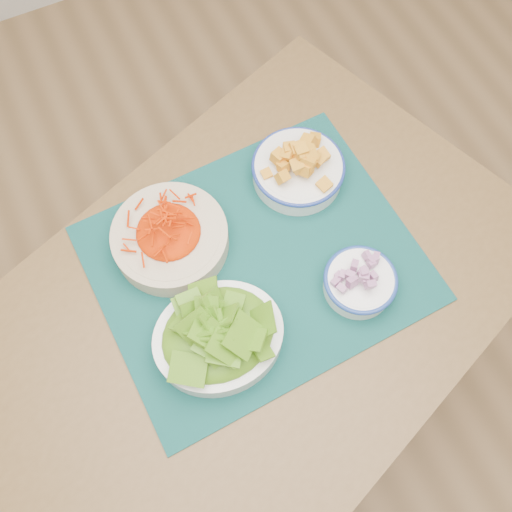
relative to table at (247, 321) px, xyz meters
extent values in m
plane|color=#A57D4F|center=(0.17, -0.23, -0.64)|extent=(4.00, 4.00, 0.00)
cube|color=brown|center=(0.00, 0.00, 0.09)|extent=(1.28, 1.07, 0.04)
cylinder|color=brown|center=(0.56, -0.12, -0.28)|extent=(0.06, 0.06, 0.71)
cylinder|color=brown|center=(-0.56, 0.12, -0.28)|extent=(0.06, 0.06, 0.71)
cylinder|color=brown|center=(0.35, 0.46, -0.28)|extent=(0.06, 0.06, 0.71)
cube|color=#072E2D|center=(0.05, 0.06, 0.11)|extent=(0.60, 0.50, 0.00)
cylinder|color=beige|center=(-0.08, 0.17, 0.14)|extent=(0.22, 0.22, 0.05)
ellipsoid|color=#E93500|center=(-0.08, 0.17, 0.18)|extent=(0.19, 0.19, 0.03)
cylinder|color=white|center=(0.21, 0.20, 0.14)|extent=(0.20, 0.20, 0.04)
torus|color=navy|center=(0.21, 0.20, 0.16)|extent=(0.18, 0.18, 0.01)
ellipsoid|color=orange|center=(0.21, 0.20, 0.18)|extent=(0.16, 0.16, 0.05)
ellipsoid|color=#346F0B|center=(-0.07, -0.05, 0.19)|extent=(0.20, 0.17, 0.05)
cylinder|color=white|center=(0.20, -0.06, 0.14)|extent=(0.17, 0.17, 0.04)
torus|color=navy|center=(0.20, -0.06, 0.15)|extent=(0.13, 0.13, 0.01)
ellipsoid|color=#771958|center=(0.20, -0.06, 0.17)|extent=(0.11, 0.11, 0.02)
camera|label=1|loc=(-0.13, -0.31, 1.10)|focal=40.00mm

